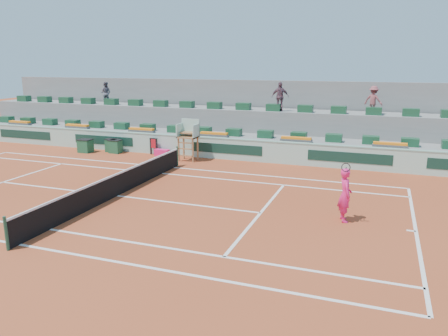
{
  "coord_description": "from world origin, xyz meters",
  "views": [
    {
      "loc": [
        10.48,
        -15.34,
        5.65
      ],
      "look_at": [
        4.0,
        2.5,
        1.0
      ],
      "focal_mm": 35.0,
      "sensor_mm": 36.0,
      "label": 1
    }
  ],
  "objects_px": {
    "umpire_chair": "(189,134)",
    "drink_cooler_a": "(115,146)",
    "tennis_player": "(345,195)",
    "player_bag": "(162,153)"
  },
  "relations": [
    {
      "from": "umpire_chair",
      "to": "tennis_player",
      "type": "xyz_separation_m",
      "value": [
        9.46,
        -7.28,
        -0.55
      ]
    },
    {
      "from": "player_bag",
      "to": "tennis_player",
      "type": "relative_size",
      "value": 0.4
    },
    {
      "from": "player_bag",
      "to": "drink_cooler_a",
      "type": "bearing_deg",
      "value": -176.26
    },
    {
      "from": "player_bag",
      "to": "tennis_player",
      "type": "distance_m",
      "value": 13.92
    },
    {
      "from": "umpire_chair",
      "to": "drink_cooler_a",
      "type": "relative_size",
      "value": 2.86
    },
    {
      "from": "player_bag",
      "to": "drink_cooler_a",
      "type": "relative_size",
      "value": 1.07
    },
    {
      "from": "player_bag",
      "to": "drink_cooler_a",
      "type": "xyz_separation_m",
      "value": [
        -3.18,
        -0.21,
        0.22
      ]
    },
    {
      "from": "umpire_chair",
      "to": "drink_cooler_a",
      "type": "xyz_separation_m",
      "value": [
        -5.24,
        0.3,
        -1.12
      ]
    },
    {
      "from": "umpire_chair",
      "to": "drink_cooler_a",
      "type": "height_order",
      "value": "umpire_chair"
    },
    {
      "from": "player_bag",
      "to": "tennis_player",
      "type": "xyz_separation_m",
      "value": [
        11.52,
        -7.78,
        0.79
      ]
    }
  ]
}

